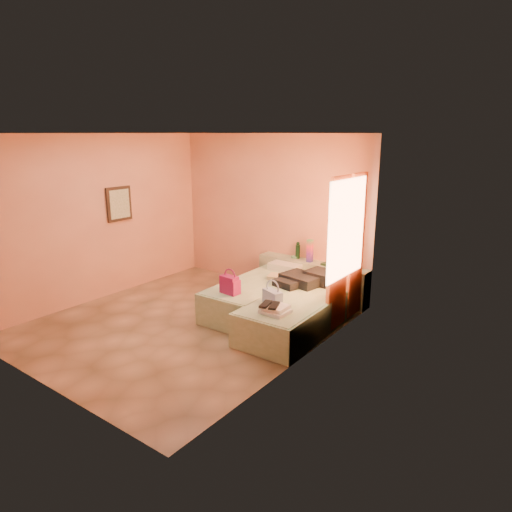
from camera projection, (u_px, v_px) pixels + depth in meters
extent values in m
plane|color=tan|center=(187.00, 323.00, 6.97)|extent=(4.50, 4.50, 0.00)
cube|color=#E19B78|center=(271.00, 212.00, 8.35)|extent=(4.00, 0.02, 2.80)
cube|color=#E19B78|center=(99.00, 218.00, 7.75)|extent=(0.02, 4.50, 2.80)
cube|color=#E19B78|center=(302.00, 254.00, 5.45)|extent=(0.02, 4.50, 2.80)
cube|color=silver|center=(179.00, 133.00, 6.23)|extent=(4.00, 4.50, 0.02)
cube|color=beige|center=(347.00, 229.00, 6.41)|extent=(0.02, 1.10, 1.40)
cube|color=orange|center=(338.00, 255.00, 6.41)|extent=(0.05, 0.55, 2.20)
cube|color=orange|center=(356.00, 246.00, 6.87)|extent=(0.05, 0.45, 2.20)
cube|color=#312016|center=(119.00, 204.00, 7.99)|extent=(0.04, 0.50, 0.60)
cube|color=#D49146|center=(348.00, 219.00, 7.42)|extent=(0.25, 0.04, 0.30)
cube|color=#A9B997|center=(312.00, 280.00, 7.95)|extent=(2.05, 0.30, 0.65)
cube|color=#ADC9A1|center=(259.00, 296.00, 7.37)|extent=(0.96, 2.03, 0.50)
cube|color=#ADC9A1|center=(297.00, 315.00, 6.62)|extent=(0.96, 2.03, 0.50)
cylinder|color=#143820|center=(298.00, 251.00, 8.05)|extent=(0.10, 0.10, 0.28)
cube|color=#971253|center=(310.00, 251.00, 7.82)|extent=(0.09, 0.09, 0.39)
cylinder|color=#498669|center=(295.00, 257.00, 8.11)|extent=(0.17, 0.17, 0.03)
cube|color=#224025|center=(328.00, 265.00, 7.64)|extent=(0.23, 0.18, 0.03)
cube|color=silver|center=(347.00, 261.00, 7.43)|extent=(0.24, 0.24, 0.26)
cube|color=#971253|center=(230.00, 285.00, 6.74)|extent=(0.30, 0.18, 0.27)
cube|color=tan|center=(279.00, 277.00, 7.45)|extent=(0.40, 0.35, 0.06)
cube|color=black|center=(305.00, 279.00, 7.13)|extent=(0.75, 0.75, 0.20)
cube|color=#40659B|center=(273.00, 297.00, 6.31)|extent=(0.34, 0.24, 0.20)
cube|color=white|center=(275.00, 309.00, 6.02)|extent=(0.36, 0.31, 0.10)
cube|color=black|center=(269.00, 305.00, 6.00)|extent=(0.26, 0.31, 0.03)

